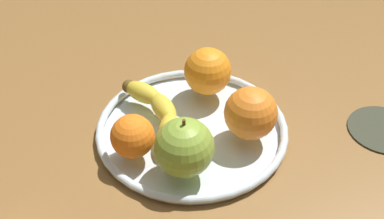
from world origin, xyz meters
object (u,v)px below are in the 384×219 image
fruit_bowl (192,128)px  orange_front_left (208,71)px  orange_center (251,113)px  ambient_coaster (384,129)px  orange_back_right (133,136)px  apple (184,147)px  banana (157,108)px

fruit_bowl → orange_front_left: 10.14cm
orange_center → ambient_coaster: (-1.27, -21.75, -5.46)cm
orange_center → orange_back_right: bearing=93.4°
apple → banana: bearing=11.7°
fruit_bowl → orange_center: (-3.42, -8.10, 4.84)cm
fruit_bowl → apple: (-8.87, 2.63, 5.02)cm
fruit_bowl → banana: banana is taller
orange_back_right → ambient_coaster: 39.41cm
orange_back_right → ambient_coaster: (-0.24, -39.14, -4.67)cm
orange_front_left → ambient_coaster: (-12.69, -25.84, -5.40)cm
orange_back_right → orange_front_left: bearing=-46.9°
banana → fruit_bowl: bearing=-136.6°
orange_center → orange_front_left: size_ratio=1.02×
apple → orange_center: bearing=-63.1°
orange_front_left → orange_back_right: (-12.45, 13.30, -0.73)cm
fruit_bowl → apple: 10.52cm
orange_front_left → orange_back_right: size_ratio=1.23×
orange_center → apple: bearing=116.9°
orange_back_right → fruit_bowl: bearing=-64.4°
banana → orange_center: bearing=-132.8°
fruit_bowl → orange_center: 10.04cm
orange_center → orange_front_left: bearing=19.7°
apple → orange_back_right: size_ratio=1.43×
banana → orange_back_right: orange_back_right is taller
apple → orange_back_right: bearing=56.5°
banana → ambient_coaster: (-7.51, -34.91, -3.10)cm
fruit_bowl → banana: size_ratio=1.78×
fruit_bowl → orange_back_right: bearing=115.6°
fruit_bowl → orange_center: size_ratio=3.76×
orange_front_left → ambient_coaster: 29.29cm
fruit_bowl → orange_back_right: (-4.46, 9.28, 4.05)cm
fruit_bowl → orange_back_right: 11.07cm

